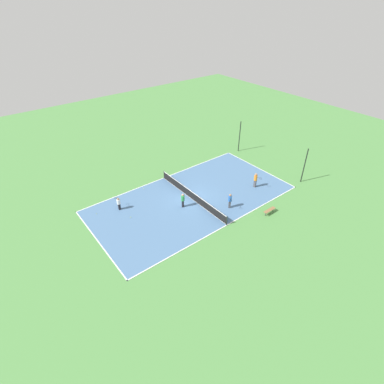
# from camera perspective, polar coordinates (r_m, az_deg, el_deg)

# --- Properties ---
(ground_plane) EXTENTS (80.00, 80.00, 0.00)m
(ground_plane) POSITION_cam_1_polar(r_m,az_deg,el_deg) (31.95, 0.00, -1.33)
(ground_plane) COLOR #518E47
(court_surface) EXTENTS (10.91, 21.27, 0.02)m
(court_surface) POSITION_cam_1_polar(r_m,az_deg,el_deg) (31.95, 0.00, -1.32)
(court_surface) COLOR #4C729E
(court_surface) RESTS_ON ground_plane
(tennis_net) EXTENTS (10.71, 0.10, 0.98)m
(tennis_net) POSITION_cam_1_polar(r_m,az_deg,el_deg) (31.65, 0.00, -0.57)
(tennis_net) COLOR black
(tennis_net) RESTS_ON court_surface
(bench) EXTENTS (0.36, 1.45, 0.45)m
(bench) POSITION_cam_1_polar(r_m,az_deg,el_deg) (30.73, 14.56, -3.39)
(bench) COLOR olive
(bench) RESTS_ON ground_plane
(player_center_orange) EXTENTS (0.97, 0.48, 1.76)m
(player_center_orange) POSITION_cam_1_polar(r_m,az_deg,el_deg) (34.05, 12.02, 2.40)
(player_center_orange) COLOR #4C4C51
(player_center_orange) RESTS_ON court_surface
(player_near_blue) EXTENTS (0.93, 0.85, 1.65)m
(player_near_blue) POSITION_cam_1_polar(r_m,az_deg,el_deg) (30.40, 7.24, -1.51)
(player_near_blue) COLOR #4C4C51
(player_near_blue) RESTS_ON court_surface
(player_far_green) EXTENTS (0.51, 0.51, 1.58)m
(player_far_green) POSITION_cam_1_polar(r_m,az_deg,el_deg) (30.31, -1.76, -1.44)
(player_far_green) COLOR black
(player_far_green) RESTS_ON court_surface
(player_near_white) EXTENTS (0.95, 0.38, 1.40)m
(player_near_white) POSITION_cam_1_polar(r_m,az_deg,el_deg) (30.90, -13.80, -2.03)
(player_near_white) COLOR black
(player_near_white) RESTS_ON court_surface
(tennis_ball_left_sideline) EXTENTS (0.07, 0.07, 0.07)m
(tennis_ball_left_sideline) POSITION_cam_1_polar(r_m,az_deg,el_deg) (29.61, 5.93, -4.74)
(tennis_ball_left_sideline) COLOR #CCE033
(tennis_ball_left_sideline) RESTS_ON court_surface
(tennis_ball_near_net) EXTENTS (0.07, 0.07, 0.07)m
(tennis_ball_near_net) POSITION_cam_1_polar(r_m,az_deg,el_deg) (33.96, -9.18, 0.69)
(tennis_ball_near_net) COLOR #CCE033
(tennis_ball_near_net) RESTS_ON court_surface
(tennis_ball_midcourt) EXTENTS (0.07, 0.07, 0.07)m
(tennis_ball_midcourt) POSITION_cam_1_polar(r_m,az_deg,el_deg) (30.03, -11.61, -4.73)
(tennis_ball_midcourt) COLOR #CCE033
(tennis_ball_midcourt) RESTS_ON court_surface
(tennis_ball_far_baseline) EXTENTS (0.07, 0.07, 0.07)m
(tennis_ball_far_baseline) POSITION_cam_1_polar(r_m,az_deg,el_deg) (31.34, -17.74, -3.95)
(tennis_ball_far_baseline) COLOR #CCE033
(tennis_ball_far_baseline) RESTS_ON court_surface
(fence_post_back_left) EXTENTS (0.12, 0.12, 4.22)m
(fence_post_back_left) POSITION_cam_1_polar(r_m,az_deg,el_deg) (41.38, 9.04, 10.39)
(fence_post_back_left) COLOR black
(fence_post_back_left) RESTS_ON ground_plane
(fence_post_back_right) EXTENTS (0.12, 0.12, 4.22)m
(fence_post_back_right) POSITION_cam_1_polar(r_m,az_deg,el_deg) (36.03, 20.62, 4.71)
(fence_post_back_right) COLOR black
(fence_post_back_right) RESTS_ON ground_plane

